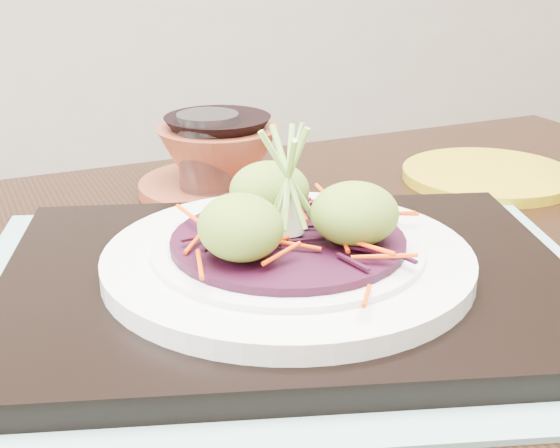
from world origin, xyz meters
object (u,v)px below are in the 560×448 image
object	(u,v)px
serving_tray	(288,281)
dining_table	(298,387)
water_glass	(209,157)
yellow_plate	(488,175)
white_plate	(288,258)
terracotta_bowl_set	(219,163)

from	to	relation	value
serving_tray	dining_table	bearing A→B (deg)	62.31
water_glass	yellow_plate	bearing A→B (deg)	-6.91
water_glass	white_plate	bearing A→B (deg)	-89.38
serving_tray	terracotta_bowl_set	bearing A→B (deg)	100.02
white_plate	dining_table	bearing A→B (deg)	49.76
dining_table	serving_tray	xyz separation A→B (m)	(-0.02, -0.02, 0.11)
dining_table	white_plate	xyz separation A→B (m)	(-0.02, -0.02, 0.13)
dining_table	serving_tray	distance (m)	0.12
dining_table	water_glass	bearing A→B (deg)	88.55
serving_tray	water_glass	size ratio (longest dim) A/B	4.77
dining_table	water_glass	size ratio (longest dim) A/B	13.58
dining_table	serving_tray	size ratio (longest dim) A/B	2.85
dining_table	yellow_plate	world-z (taller)	yellow_plate
white_plate	water_glass	xyz separation A→B (m)	(-0.00, 0.25, 0.01)
serving_tray	white_plate	world-z (taller)	white_plate
dining_table	terracotta_bowl_set	bearing A→B (deg)	84.91
terracotta_bowl_set	white_plate	bearing A→B (deg)	-92.53
serving_tray	water_glass	world-z (taller)	water_glass
serving_tray	terracotta_bowl_set	world-z (taller)	terracotta_bowl_set
yellow_plate	white_plate	bearing A→B (deg)	-146.14
serving_tray	yellow_plate	xyz separation A→B (m)	(0.32, 0.21, -0.01)
white_plate	serving_tray	bearing A→B (deg)	80.54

